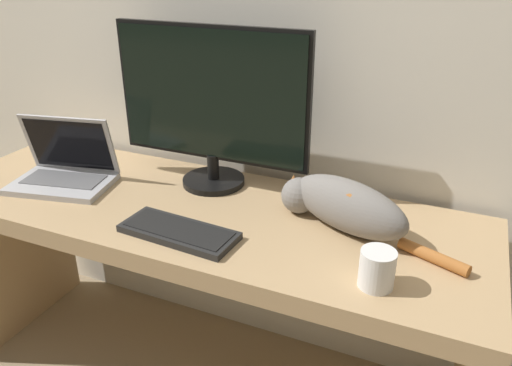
# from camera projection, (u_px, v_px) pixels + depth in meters

# --- Properties ---
(wall_back) EXTENTS (6.40, 0.06, 2.60)m
(wall_back) POSITION_uv_depth(u_px,v_px,m) (242.00, 4.00, 1.62)
(wall_back) COLOR silver
(wall_back) RESTS_ON ground_plane
(desk) EXTENTS (1.79, 0.60, 0.73)m
(desk) POSITION_uv_depth(u_px,v_px,m) (198.00, 243.00, 1.62)
(desk) COLOR tan
(desk) RESTS_ON ground_plane
(monitor) EXTENTS (0.67, 0.21, 0.53)m
(monitor) POSITION_uv_depth(u_px,v_px,m) (211.00, 105.00, 1.60)
(monitor) COLOR black
(monitor) RESTS_ON desk
(laptop) EXTENTS (0.36, 0.28, 0.23)m
(laptop) POSITION_uv_depth(u_px,v_px,m) (65.00, 171.00, 1.70)
(laptop) COLOR #B7B7BC
(laptop) RESTS_ON desk
(external_keyboard) EXTENTS (0.35, 0.16, 0.02)m
(external_keyboard) POSITION_uv_depth(u_px,v_px,m) (179.00, 232.00, 1.40)
(external_keyboard) COLOR black
(external_keyboard) RESTS_ON desk
(cat) EXTENTS (0.56, 0.26, 0.15)m
(cat) POSITION_uv_depth(u_px,v_px,m) (343.00, 204.00, 1.41)
(cat) COLOR gray
(cat) RESTS_ON desk
(coffee_mug) EXTENTS (0.09, 0.09, 0.10)m
(coffee_mug) POSITION_uv_depth(u_px,v_px,m) (377.00, 269.00, 1.18)
(coffee_mug) COLOR white
(coffee_mug) RESTS_ON desk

